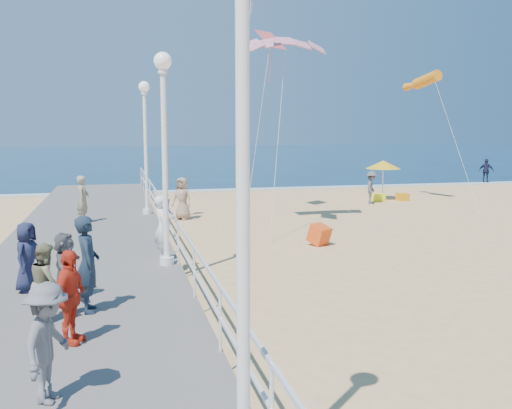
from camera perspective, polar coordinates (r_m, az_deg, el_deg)
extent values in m
plane|color=#E4B877|center=(16.30, 10.34, -6.22)|extent=(160.00, 160.00, 0.00)
cube|color=#0B2947|center=(79.77, -9.18, 4.78)|extent=(160.00, 90.00, 0.05)
cube|color=white|center=(35.73, -3.23, 1.47)|extent=(160.00, 1.20, 0.04)
cube|color=slate|center=(14.90, -17.20, -6.96)|extent=(5.00, 44.00, 0.40)
cube|color=white|center=(14.69, -7.81, -1.91)|extent=(0.05, 42.00, 0.06)
cube|color=white|center=(14.78, -7.78, -3.82)|extent=(0.05, 42.00, 0.04)
cylinder|color=white|center=(5.64, -1.31, -2.78)|extent=(0.14, 0.14, 4.70)
cylinder|color=white|center=(14.85, -8.90, -5.56)|extent=(0.36, 0.36, 0.20)
cylinder|color=white|center=(14.50, -9.09, 3.52)|extent=(0.14, 0.14, 4.70)
sphere|color=white|center=(14.55, -9.32, 13.98)|extent=(0.44, 0.44, 0.44)
cylinder|color=white|center=(23.68, -10.82, -0.67)|extent=(0.36, 0.36, 0.20)
cylinder|color=white|center=(23.46, -10.96, 5.02)|extent=(0.14, 0.14, 4.70)
sphere|color=white|center=(23.50, -11.13, 11.49)|extent=(0.44, 0.44, 0.44)
imported|color=white|center=(15.26, -9.34, -2.31)|extent=(0.44, 0.65, 1.72)
imported|color=#323ABB|center=(15.37, -8.86, -0.81)|extent=(0.31, 0.39, 0.77)
imported|color=#182535|center=(11.28, -16.49, -5.73)|extent=(0.49, 0.70, 1.84)
imported|color=#7E7B57|center=(10.99, -20.22, -7.33)|extent=(0.64, 0.77, 1.44)
imported|color=slate|center=(7.87, -20.10, -12.86)|extent=(0.86, 1.13, 1.55)
imported|color=red|center=(9.75, -18.13, -8.80)|extent=(0.71, 0.98, 1.54)
imported|color=#1B1F3D|center=(13.11, -21.92, -4.89)|extent=(0.72, 0.86, 1.50)
imported|color=#58575C|center=(12.18, -18.56, -5.89)|extent=(0.53, 1.33, 1.40)
imported|color=gray|center=(21.94, -16.89, 0.52)|extent=(0.56, 0.72, 1.74)
imported|color=#515155|center=(29.92, 11.49, 1.69)|extent=(1.10, 1.26, 1.69)
imported|color=#1A1B3A|center=(43.62, 22.03, 3.13)|extent=(1.00, 1.02, 1.72)
imported|color=gray|center=(24.40, -7.39, 0.61)|extent=(1.05, 1.01, 1.81)
cube|color=red|center=(19.05, 6.34, -3.20)|extent=(0.84, 0.89, 0.74)
cylinder|color=white|center=(31.70, 12.55, 2.09)|extent=(0.05, 0.05, 1.80)
cone|color=gold|center=(31.62, 12.61, 3.92)|extent=(1.90, 1.90, 0.45)
cube|color=#FCFF1A|center=(31.07, 12.17, 0.69)|extent=(0.55, 0.55, 0.40)
cube|color=orange|center=(31.62, 14.45, 0.74)|extent=(0.55, 0.55, 0.40)
cylinder|color=orange|center=(31.13, 16.71, 11.85)|extent=(1.04, 2.89, 1.13)
cube|color=#DB5053|center=(25.90, 1.48, 16.14)|extent=(1.47, 1.40, 0.83)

